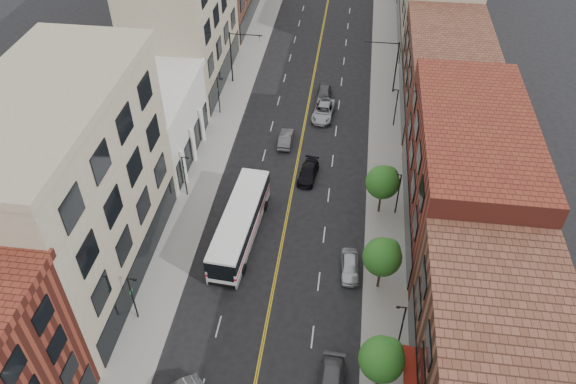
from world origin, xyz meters
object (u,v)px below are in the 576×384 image
at_px(city_bus, 240,223).
at_px(car_lane_behind, 286,139).
at_px(car_lane_c, 324,94).
at_px(car_lane_a, 308,173).
at_px(car_parked_far, 350,266).
at_px(car_lane_b, 323,111).

bearing_deg(city_bus, car_lane_behind, 85.80).
bearing_deg(car_lane_c, city_bus, -102.47).
relative_size(car_lane_a, car_lane_c, 0.97).
bearing_deg(car_lane_behind, car_lane_c, -109.72).
distance_m(car_lane_behind, car_lane_a, 6.85).
bearing_deg(car_parked_far, car_lane_a, 107.43).
bearing_deg(car_lane_c, car_lane_behind, -109.11).
bearing_deg(car_lane_a, car_parked_far, -62.19).
xyz_separation_m(city_bus, car_lane_b, (6.29, 22.48, -1.20)).
distance_m(car_parked_far, car_lane_a, 14.14).
height_order(city_bus, car_lane_a, city_bus).
bearing_deg(city_bus, car_lane_b, 78.35).
bearing_deg(car_lane_behind, car_lane_b, -122.23).
bearing_deg(car_lane_c, car_lane_a, -91.08).
xyz_separation_m(car_parked_far, car_lane_b, (-4.52, 25.54, 0.06)).
height_order(city_bus, car_lane_c, city_bus).
distance_m(city_bus, car_lane_c, 27.27).
height_order(car_lane_b, car_lane_c, car_lane_c).
relative_size(car_parked_far, car_lane_behind, 1.00).
relative_size(car_lane_behind, car_lane_c, 0.90).
bearing_deg(car_lane_behind, car_lane_a, 118.46).
bearing_deg(car_lane_a, city_bus, -112.86).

